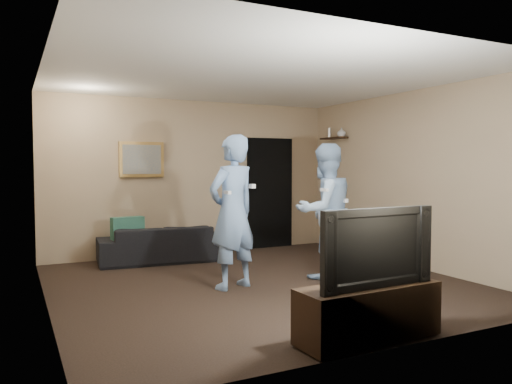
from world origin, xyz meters
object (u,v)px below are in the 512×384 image
tv_console (368,312)px  wii_player_right (325,211)px  television (369,246)px  wii_player_left (232,212)px  sofa (162,244)px

tv_console → wii_player_right: bearing=62.0°
tv_console → wii_player_right: 2.51m
television → wii_player_left: (-0.30, 2.21, 0.12)m
television → wii_player_right: 2.43m
tv_console → television: 0.57m
sofa → television: size_ratio=1.66×
tv_console → television: television is taller
tv_console → television: size_ratio=1.13×
sofa → wii_player_right: 2.71m
television → wii_player_left: wii_player_left is taller
sofa → wii_player_left: wii_player_left is taller
television → tv_console: bearing=0.0°
tv_console → wii_player_left: 2.33m
television → wii_player_right: bearing=62.0°
sofa → tv_console: (0.61, -4.25, -0.03)m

